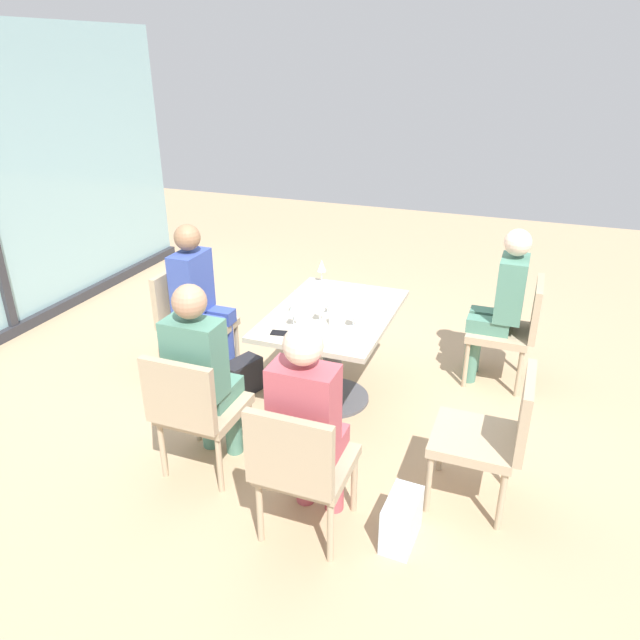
{
  "coord_description": "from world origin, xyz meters",
  "views": [
    {
      "loc": [
        -3.64,
        -1.28,
        2.44
      ],
      "look_at": [
        0.0,
        0.1,
        0.65
      ],
      "focal_mm": 33.04,
      "sensor_mm": 36.0,
      "label": 1
    }
  ],
  "objects": [
    {
      "name": "wine_glass_3",
      "position": [
        -0.05,
        0.02,
        0.86
      ],
      "size": [
        0.07,
        0.07,
        0.18
      ],
      "color": "silver",
      "rests_on": "dining_table_main"
    },
    {
      "name": "dining_table_main",
      "position": [
        0.0,
        0.0,
        0.53
      ],
      "size": [
        1.2,
        0.84,
        0.73
      ],
      "color": "#BCB29E",
      "rests_on": "ground_plane"
    },
    {
      "name": "wine_glass_4",
      "position": [
        -0.32,
        0.17,
        0.86
      ],
      "size": [
        0.07,
        0.07,
        0.18
      ],
      "color": "silver",
      "rests_on": "dining_table_main"
    },
    {
      "name": "ground_plane",
      "position": [
        0.0,
        0.0,
        0.0
      ],
      "size": [
        12.0,
        12.0,
        0.0
      ],
      "primitive_type": "plane",
      "color": "tan"
    },
    {
      "name": "wine_glass_5",
      "position": [
        -0.19,
        -0.21,
        0.86
      ],
      "size": [
        0.07,
        0.07,
        0.18
      ],
      "color": "silver",
      "rests_on": "dining_table_main"
    },
    {
      "name": "chair_far_left",
      "position": [
        -1.11,
        0.48,
        0.5
      ],
      "size": [
        0.5,
        0.46,
        0.87
      ],
      "color": "tan",
      "rests_on": "ground_plane"
    },
    {
      "name": "chair_front_left",
      "position": [
        -0.74,
        -1.22,
        0.5
      ],
      "size": [
        0.46,
        0.5,
        0.87
      ],
      "color": "tan",
      "rests_on": "ground_plane"
    },
    {
      "name": "person_front_right",
      "position": [
        0.74,
        -1.11,
        0.7
      ],
      "size": [
        0.34,
        0.39,
        1.26
      ],
      "color": "#4C7F6B",
      "rests_on": "ground_plane"
    },
    {
      "name": "handbag_1",
      "position": [
        -0.16,
        0.68,
        0.14
      ],
      "size": [
        0.34,
        0.25,
        0.28
      ],
      "primitive_type": "cube",
      "rotation": [
        0.0,
        0.0,
        -0.34
      ],
      "color": "#232328",
      "rests_on": "ground_plane"
    },
    {
      "name": "handbag_0",
      "position": [
        -1.22,
        -0.83,
        0.14
      ],
      "size": [
        0.31,
        0.18,
        0.28
      ],
      "primitive_type": "cube",
      "rotation": [
        0.0,
        0.0,
        -0.05
      ],
      "color": "silver",
      "rests_on": "ground_plane"
    },
    {
      "name": "person_far_left",
      "position": [
        -1.01,
        0.48,
        0.7
      ],
      "size": [
        0.39,
        0.34,
        1.26
      ],
      "color": "#4C7F6B",
      "rests_on": "ground_plane"
    },
    {
      "name": "wine_glass_0",
      "position": [
        -0.13,
        0.24,
        0.86
      ],
      "size": [
        0.07,
        0.07,
        0.18
      ],
      "color": "silver",
      "rests_on": "dining_table_main"
    },
    {
      "name": "person_near_window",
      "position": [
        -0.0,
        1.11,
        0.7
      ],
      "size": [
        0.34,
        0.39,
        1.26
      ],
      "color": "#384C9E",
      "rests_on": "ground_plane"
    },
    {
      "name": "person_side_end",
      "position": [
        -1.28,
        -0.32,
        0.7
      ],
      "size": [
        0.39,
        0.34,
        1.26
      ],
      "color": "#B24C56",
      "rests_on": "ground_plane"
    },
    {
      "name": "chair_side_end",
      "position": [
        -1.39,
        -0.32,
        0.5
      ],
      "size": [
        0.5,
        0.46,
        0.87
      ],
      "color": "tan",
      "rests_on": "ground_plane"
    },
    {
      "name": "chair_near_window",
      "position": [
        0.0,
        1.22,
        0.5
      ],
      "size": [
        0.46,
        0.51,
        0.87
      ],
      "color": "tan",
      "rests_on": "ground_plane"
    },
    {
      "name": "coffee_cup",
      "position": [
        -0.19,
        -0.08,
        0.78
      ],
      "size": [
        0.08,
        0.08,
        0.09
      ],
      "primitive_type": "cylinder",
      "color": "white",
      "rests_on": "dining_table_main"
    },
    {
      "name": "wine_glass_1",
      "position": [
        0.54,
        0.29,
        0.86
      ],
      "size": [
        0.07,
        0.07,
        0.18
      ],
      "color": "silver",
      "rests_on": "dining_table_main"
    },
    {
      "name": "chair_front_right",
      "position": [
        0.74,
        -1.22,
        0.5
      ],
      "size": [
        0.46,
        0.5,
        0.87
      ],
      "color": "tan",
      "rests_on": "ground_plane"
    },
    {
      "name": "cell_phone_on_table",
      "position": [
        -0.46,
        0.2,
        0.73
      ],
      "size": [
        0.09,
        0.15,
        0.01
      ],
      "primitive_type": "cube",
      "rotation": [
        0.0,
        0.0,
        0.17
      ],
      "color": "black",
      "rests_on": "dining_table_main"
    },
    {
      "name": "wine_glass_2",
      "position": [
        -0.19,
        0.03,
        0.86
      ],
      "size": [
        0.07,
        0.07,
        0.18
      ],
      "color": "silver",
      "rests_on": "dining_table_main"
    }
  ]
}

